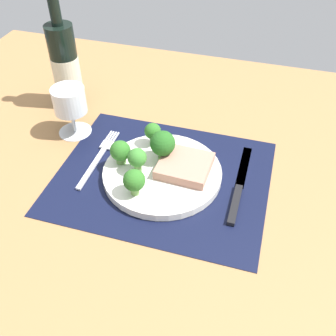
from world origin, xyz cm
name	(u,v)px	position (x,y,z in cm)	size (l,w,h in cm)	color
ground_plane	(162,182)	(0.00, 0.00, -1.50)	(140.00, 110.00, 3.00)	#996D42
placemat	(162,177)	(0.00, 0.00, 0.15)	(42.38, 34.44, 0.30)	black
plate	(162,173)	(0.00, 0.00, 1.10)	(23.85, 23.85, 1.60)	silver
steak	(185,166)	(4.24, 1.48, 2.90)	(10.06, 9.55, 2.01)	tan
broccoli_center	(134,181)	(-3.01, -7.53, 5.15)	(4.15, 4.15, 5.47)	#6B994C
broccoli_front_edge	(137,158)	(-4.57, -1.59, 5.24)	(3.77, 3.77, 5.43)	#5B8942
broccoli_near_fork	(163,144)	(-0.83, 3.11, 6.04)	(5.12, 5.12, 6.86)	#5B8942
broccoli_back_left	(120,152)	(-8.74, -0.38, 4.76)	(4.17, 4.17, 5.10)	#5B8942
broccoli_near_steak	(153,132)	(-4.34, 7.41, 5.18)	(3.50, 3.50, 5.21)	#5B8942
fork	(99,157)	(-14.60, 1.42, 0.55)	(2.40, 19.20, 0.50)	silver
knife	(239,188)	(15.41, 0.53, 0.60)	(1.80, 23.00, 0.80)	black
wine_bottle	(65,65)	(-30.05, 19.80, 10.44)	(6.56, 6.56, 28.38)	black
wine_glass	(70,104)	(-23.77, 8.81, 7.72)	(7.50, 7.50, 11.44)	silver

